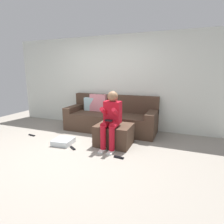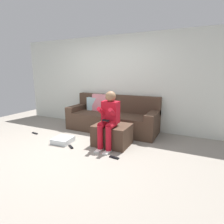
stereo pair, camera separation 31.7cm
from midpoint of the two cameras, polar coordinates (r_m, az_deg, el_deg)
name	(u,v)px [view 2 (the right image)]	position (r m, az deg, el deg)	size (l,w,h in m)	color
ground_plane	(68,152)	(3.71, -11.20, -12.07)	(7.77, 7.77, 0.00)	gray
wall_back	(113,82)	(5.15, 1.96, 9.15)	(5.98, 0.10, 2.47)	silver
couch_sectional	(112,118)	(4.84, 1.90, -1.93)	(2.36, 0.85, 0.92)	#473326
ottoman	(112,135)	(3.90, 2.44, -7.10)	(0.73, 0.60, 0.44)	#473326
person_seated	(109,117)	(3.64, 1.49, -1.51)	(0.33, 0.56, 1.15)	red
storage_bin	(63,140)	(4.16, -12.90, -8.54)	(0.38, 0.40, 0.11)	silver
remote_near_ottoman	(114,158)	(3.40, 3.43, -13.98)	(0.19, 0.05, 0.02)	black
remote_by_storage_bin	(71,147)	(3.90, -10.38, -10.62)	(0.20, 0.05, 0.02)	black
remote_under_side_table	(35,133)	(4.97, -21.18, -6.19)	(0.20, 0.04, 0.02)	black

